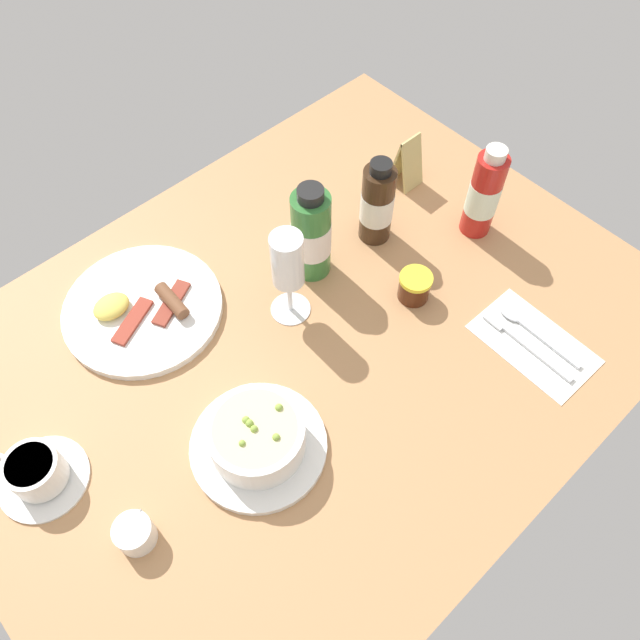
{
  "coord_description": "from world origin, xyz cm",
  "views": [
    {
      "loc": [
        -34.2,
        -40.66,
        85.47
      ],
      "look_at": [
        0.51,
        -2.95,
        8.06
      ],
      "focal_mm": 35.58,
      "sensor_mm": 36.0,
      "label": 1
    }
  ],
  "objects_px": {
    "coffee_cup": "(37,472)",
    "creamer_jug": "(135,533)",
    "sauce_bottle_brown": "(377,204)",
    "sauce_bottle_green": "(311,234)",
    "breakfast_plate": "(142,308)",
    "wine_glass": "(288,265)",
    "sauce_bottle_red": "(484,195)",
    "cutlery_setting": "(532,341)",
    "jam_jar": "(415,286)",
    "menu_card": "(408,161)",
    "porridge_bowl": "(257,438)"
  },
  "relations": [
    {
      "from": "sauce_bottle_red",
      "to": "sauce_bottle_green",
      "type": "bearing_deg",
      "value": 154.57
    },
    {
      "from": "cutlery_setting",
      "to": "jam_jar",
      "type": "xyz_separation_m",
      "value": [
        -0.07,
        0.19,
        0.02
      ]
    },
    {
      "from": "coffee_cup",
      "to": "sauce_bottle_green",
      "type": "height_order",
      "value": "sauce_bottle_green"
    },
    {
      "from": "creamer_jug",
      "to": "sauce_bottle_green",
      "type": "distance_m",
      "value": 0.51
    },
    {
      "from": "jam_jar",
      "to": "coffee_cup",
      "type": "bearing_deg",
      "value": 167.63
    },
    {
      "from": "wine_glass",
      "to": "sauce_bottle_green",
      "type": "bearing_deg",
      "value": 26.18
    },
    {
      "from": "creamer_jug",
      "to": "jam_jar",
      "type": "distance_m",
      "value": 0.56
    },
    {
      "from": "jam_jar",
      "to": "breakfast_plate",
      "type": "xyz_separation_m",
      "value": [
        -0.35,
        0.28,
        -0.02
      ]
    },
    {
      "from": "wine_glass",
      "to": "menu_card",
      "type": "distance_m",
      "value": 0.37
    },
    {
      "from": "cutlery_setting",
      "to": "sauce_bottle_brown",
      "type": "bearing_deg",
      "value": 94.06
    },
    {
      "from": "creamer_jug",
      "to": "sauce_bottle_red",
      "type": "xyz_separation_m",
      "value": [
        0.75,
        0.05,
        0.06
      ]
    },
    {
      "from": "porridge_bowl",
      "to": "breakfast_plate",
      "type": "height_order",
      "value": "porridge_bowl"
    },
    {
      "from": "coffee_cup",
      "to": "breakfast_plate",
      "type": "relative_size",
      "value": 0.49
    },
    {
      "from": "coffee_cup",
      "to": "sauce_bottle_green",
      "type": "xyz_separation_m",
      "value": [
        0.52,
        0.02,
        0.06
      ]
    },
    {
      "from": "menu_card",
      "to": "sauce_bottle_red",
      "type": "bearing_deg",
      "value": -87.67
    },
    {
      "from": "creamer_jug",
      "to": "jam_jar",
      "type": "relative_size",
      "value": 1.12
    },
    {
      "from": "coffee_cup",
      "to": "sauce_bottle_green",
      "type": "distance_m",
      "value": 0.53
    },
    {
      "from": "menu_card",
      "to": "sauce_bottle_green",
      "type": "bearing_deg",
      "value": -172.86
    },
    {
      "from": "porridge_bowl",
      "to": "sauce_bottle_red",
      "type": "xyz_separation_m",
      "value": [
        0.55,
        0.06,
        0.05
      ]
    },
    {
      "from": "porridge_bowl",
      "to": "coffee_cup",
      "type": "distance_m",
      "value": 0.3
    },
    {
      "from": "coffee_cup",
      "to": "sauce_bottle_red",
      "type": "distance_m",
      "value": 0.81
    },
    {
      "from": "sauce_bottle_red",
      "to": "creamer_jug",
      "type": "bearing_deg",
      "value": -176.15
    },
    {
      "from": "sauce_bottle_red",
      "to": "menu_card",
      "type": "relative_size",
      "value": 1.73
    },
    {
      "from": "jam_jar",
      "to": "sauce_bottle_green",
      "type": "relative_size",
      "value": 0.3
    },
    {
      "from": "jam_jar",
      "to": "breakfast_plate",
      "type": "relative_size",
      "value": 0.21
    },
    {
      "from": "porridge_bowl",
      "to": "jam_jar",
      "type": "bearing_deg",
      "value": 5.29
    },
    {
      "from": "sauce_bottle_red",
      "to": "breakfast_plate",
      "type": "height_order",
      "value": "sauce_bottle_red"
    },
    {
      "from": "jam_jar",
      "to": "creamer_jug",
      "type": "bearing_deg",
      "value": -177.68
    },
    {
      "from": "wine_glass",
      "to": "breakfast_plate",
      "type": "xyz_separation_m",
      "value": [
        -0.18,
        0.16,
        -0.11
      ]
    },
    {
      "from": "jam_jar",
      "to": "breakfast_plate",
      "type": "distance_m",
      "value": 0.44
    },
    {
      "from": "cutlery_setting",
      "to": "sauce_bottle_brown",
      "type": "xyz_separation_m",
      "value": [
        -0.02,
        0.33,
        0.07
      ]
    },
    {
      "from": "creamer_jug",
      "to": "wine_glass",
      "type": "bearing_deg",
      "value": 19.75
    },
    {
      "from": "jam_jar",
      "to": "menu_card",
      "type": "bearing_deg",
      "value": 46.08
    },
    {
      "from": "sauce_bottle_green",
      "to": "breakfast_plate",
      "type": "xyz_separation_m",
      "value": [
        -0.26,
        0.12,
        -0.08
      ]
    },
    {
      "from": "sauce_bottle_brown",
      "to": "sauce_bottle_green",
      "type": "relative_size",
      "value": 0.91
    },
    {
      "from": "wine_glass",
      "to": "sauce_bottle_red",
      "type": "distance_m",
      "value": 0.37
    },
    {
      "from": "cutlery_setting",
      "to": "creamer_jug",
      "type": "xyz_separation_m",
      "value": [
        -0.63,
        0.17,
        0.02
      ]
    },
    {
      "from": "sauce_bottle_brown",
      "to": "sauce_bottle_red",
      "type": "height_order",
      "value": "sauce_bottle_red"
    },
    {
      "from": "coffee_cup",
      "to": "creamer_jug",
      "type": "distance_m",
      "value": 0.16
    },
    {
      "from": "coffee_cup",
      "to": "creamer_jug",
      "type": "xyz_separation_m",
      "value": [
        0.05,
        -0.16,
        -0.01
      ]
    },
    {
      "from": "coffee_cup",
      "to": "breakfast_plate",
      "type": "distance_m",
      "value": 0.3
    },
    {
      "from": "coffee_cup",
      "to": "sauce_bottle_red",
      "type": "bearing_deg",
      "value": -7.52
    },
    {
      "from": "cutlery_setting",
      "to": "jam_jar",
      "type": "bearing_deg",
      "value": 110.82
    },
    {
      "from": "coffee_cup",
      "to": "wine_glass",
      "type": "distance_m",
      "value": 0.45
    },
    {
      "from": "sauce_bottle_brown",
      "to": "coffee_cup",
      "type": "bearing_deg",
      "value": -179.54
    },
    {
      "from": "porridge_bowl",
      "to": "menu_card",
      "type": "xyz_separation_m",
      "value": [
        0.54,
        0.22,
        0.02
      ]
    },
    {
      "from": "sauce_bottle_brown",
      "to": "sauce_bottle_red",
      "type": "distance_m",
      "value": 0.18
    },
    {
      "from": "porridge_bowl",
      "to": "sauce_bottle_green",
      "type": "bearing_deg",
      "value": 34.79
    },
    {
      "from": "cutlery_setting",
      "to": "creamer_jug",
      "type": "distance_m",
      "value": 0.65
    },
    {
      "from": "coffee_cup",
      "to": "breakfast_plate",
      "type": "bearing_deg",
      "value": 28.77
    }
  ]
}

